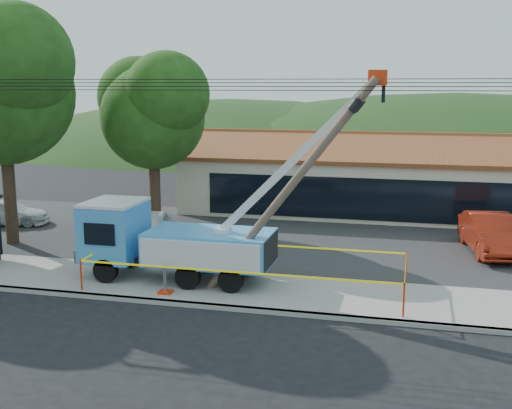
{
  "coord_description": "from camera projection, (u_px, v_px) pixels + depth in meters",
  "views": [
    {
      "loc": [
        5.83,
        -17.24,
        7.36
      ],
      "look_at": [
        0.32,
        5.0,
        3.02
      ],
      "focal_mm": 45.0,
      "sensor_mm": 36.0,
      "label": 1
    }
  ],
  "objects": [
    {
      "name": "ground",
      "position": [
        205.0,
        333.0,
        19.19
      ],
      "size": [
        120.0,
        120.0,
        0.0
      ],
      "primitive_type": "plane",
      "color": "black",
      "rests_on": "ground"
    },
    {
      "name": "tree_lot",
      "position": [
        153.0,
        107.0,
        32.08
      ],
      "size": [
        6.3,
        5.6,
        8.94
      ],
      "color": "#332316",
      "rests_on": "ground"
    },
    {
      "name": "sidewalk",
      "position": [
        241.0,
        290.0,
        22.99
      ],
      "size": [
        60.0,
        4.0,
        0.15
      ],
      "primitive_type": "cube",
      "color": "gray",
      "rests_on": "ground"
    },
    {
      "name": "strip_mall",
      "position": [
        380.0,
        180.0,
        36.95
      ],
      "size": [
        22.5,
        8.53,
        4.67
      ],
      "color": "beige",
      "rests_on": "ground"
    },
    {
      "name": "car_white",
      "position": [
        9.0,
        226.0,
        33.63
      ],
      "size": [
        4.48,
        2.5,
        1.23
      ],
      "primitive_type": "imported",
      "rotation": [
        0.0,
        0.0,
        1.77
      ],
      "color": "white",
      "rests_on": "ground"
    },
    {
      "name": "parking_lot",
      "position": [
        285.0,
        239.0,
        30.62
      ],
      "size": [
        60.0,
        12.0,
        0.1
      ],
      "primitive_type": "cube",
      "color": "#28282B",
      "rests_on": "ground"
    },
    {
      "name": "caution_tape",
      "position": [
        247.0,
        264.0,
        23.07
      ],
      "size": [
        11.2,
        3.83,
        1.11
      ],
      "color": "red",
      "rests_on": "ground"
    },
    {
      "name": "leaning_pole",
      "position": [
        297.0,
        178.0,
        21.58
      ],
      "size": [
        5.9,
        1.62,
        7.57
      ],
      "color": "brown",
      "rests_on": "ground"
    },
    {
      "name": "curb",
      "position": [
        225.0,
        307.0,
        21.17
      ],
      "size": [
        60.0,
        0.25,
        0.15
      ],
      "primitive_type": "cube",
      "color": "gray",
      "rests_on": "ground"
    },
    {
      "name": "hill_west",
      "position": [
        232.0,
        147.0,
        75.18
      ],
      "size": [
        78.4,
        56.0,
        28.0
      ],
      "primitive_type": "ellipsoid",
      "color": "#1B3D16",
      "rests_on": "ground"
    },
    {
      "name": "tree_west_near",
      "position": [
        1.0,
        80.0,
        28.25
      ],
      "size": [
        7.56,
        6.72,
        10.8
      ],
      "color": "#332316",
      "rests_on": "ground"
    },
    {
      "name": "utility_truck",
      "position": [
        172.0,
        239.0,
        23.82
      ],
      "size": [
        11.09,
        3.84,
        7.64
      ],
      "color": "black",
      "rests_on": "ground"
    },
    {
      "name": "car_red",
      "position": [
        489.0,
        255.0,
        27.96
      ],
      "size": [
        2.53,
        5.32,
        1.68
      ],
      "primitive_type": "imported",
      "rotation": [
        0.0,
        0.0,
        0.15
      ],
      "color": "maroon",
      "rests_on": "ground"
    },
    {
      "name": "car_silver",
      "position": [
        153.0,
        245.0,
        29.66
      ],
      "size": [
        2.8,
        4.55,
        1.45
      ],
      "primitive_type": "imported",
      "rotation": [
        0.0,
        0.0,
        0.27
      ],
      "color": "silver",
      "rests_on": "ground"
    },
    {
      "name": "hill_center",
      "position": [
        454.0,
        153.0,
        69.28
      ],
      "size": [
        89.6,
        64.0,
        32.0
      ],
      "primitive_type": "ellipsoid",
      "color": "#1B3D16",
      "rests_on": "ground"
    }
  ]
}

